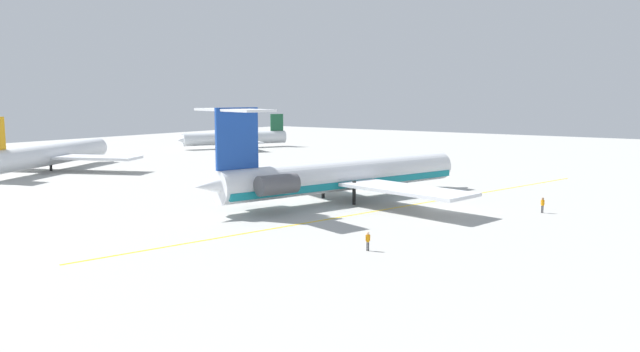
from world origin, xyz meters
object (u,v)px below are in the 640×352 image
Objects in this scene: ground_crew_near_nose at (368,239)px; safety_cone_nose at (380,175)px; airliner_mid_right at (233,138)px; main_jetliner at (338,176)px; ground_crew_near_tail at (543,203)px; airliner_mid_left at (53,154)px.

ground_crew_near_nose is 3.06× the size of safety_cone_nose.
airliner_mid_right reaches higher than ground_crew_near_nose.
airliner_mid_right is at bearing 69.71° from main_jetliner.
ground_crew_near_nose is 27.35m from ground_crew_near_tail.
main_jetliner is 25.25m from safety_cone_nose.
safety_cone_nose is at bearing 93.86° from airliner_mid_right.
airliner_mid_right is 15.06× the size of ground_crew_near_tail.
airliner_mid_right is (50.43, 66.36, -0.75)m from main_jetliner.
main_jetliner is at bearing 80.89° from airliner_mid_right.
airliner_mid_right is (53.22, 6.62, -0.43)m from airliner_mid_left.
main_jetliner reaches higher than ground_crew_near_tail.
ground_crew_near_nose is (-16.55, -75.69, -1.89)m from airliner_mid_left.
airliner_mid_left is at bearing 109.62° from main_jetliner.
ground_crew_near_tail reaches higher than safety_cone_nose.
airliner_mid_left is at bearing 117.09° from safety_cone_nose.
ground_crew_near_nose reaches higher than safety_cone_nose.
airliner_mid_left is 58.58× the size of safety_cone_nose.
ground_crew_near_nose is (-19.34, -15.95, -2.22)m from main_jetliner.
main_jetliner is at bearing -162.53° from safety_cone_nose.
ground_crew_near_tail is (-43.46, -89.77, -1.39)m from airliner_mid_right.
airliner_mid_left reaches higher than ground_crew_near_tail.
airliner_mid_left is 83.74m from ground_crew_near_tail.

